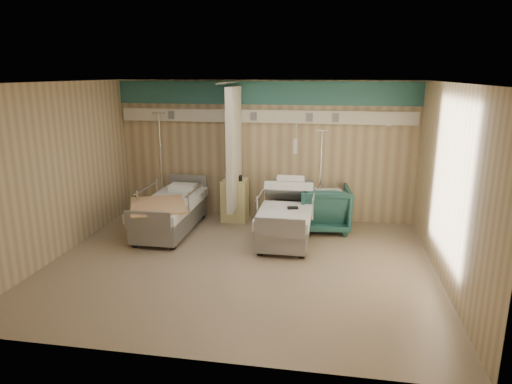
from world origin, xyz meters
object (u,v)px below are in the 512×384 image
at_px(bedside_cabinet, 235,200).
at_px(iv_stand_right, 319,208).
at_px(iv_stand_left, 163,196).
at_px(bed_right, 287,222).
at_px(visitor_armchair, 324,208).
at_px(bed_left, 171,216).

relative_size(bedside_cabinet, iv_stand_right, 0.45).
bearing_deg(iv_stand_right, iv_stand_left, 177.39).
bearing_deg(bed_right, iv_stand_right, 52.19).
height_order(visitor_armchair, iv_stand_right, iv_stand_right).
bearing_deg(bed_right, visitor_armchair, 42.22).
height_order(bedside_cabinet, iv_stand_right, iv_stand_right).
bearing_deg(iv_stand_left, visitor_armchair, -4.57).
height_order(bedside_cabinet, iv_stand_left, iv_stand_left).
xyz_separation_m(visitor_armchair, iv_stand_left, (-3.34, 0.27, 0.01)).
xyz_separation_m(bed_left, bedside_cabinet, (1.05, 0.90, 0.11)).
bearing_deg(bedside_cabinet, visitor_armchair, -9.40).
relative_size(bedside_cabinet, visitor_armchair, 0.89).
xyz_separation_m(bedside_cabinet, iv_stand_left, (-1.53, -0.03, 0.02)).
bearing_deg(visitor_armchair, iv_stand_right, -55.42).
height_order(bed_left, iv_stand_right, iv_stand_right).
bearing_deg(iv_stand_right, bedside_cabinet, 173.97).
bearing_deg(bed_left, bedside_cabinet, 40.60).
bearing_deg(bed_left, iv_stand_left, 118.97).
distance_m(bed_left, iv_stand_right, 2.85).
xyz_separation_m(visitor_armchair, iv_stand_right, (-0.10, 0.12, -0.04)).
relative_size(bed_left, bedside_cabinet, 2.54).
height_order(bed_right, bed_left, same).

